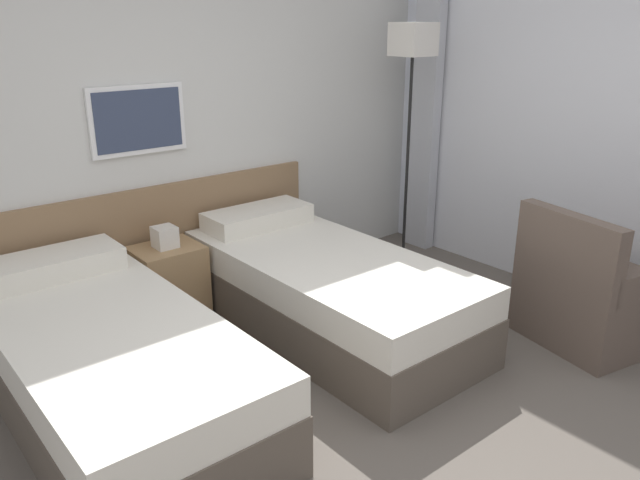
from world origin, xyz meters
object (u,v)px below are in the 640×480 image
bed_near_door (110,365)px  floor_lamp (412,59)px  bed_near_window (326,291)px  armchair (594,298)px  nightstand (169,282)px

bed_near_door → floor_lamp: floor_lamp is taller
bed_near_window → armchair: armchair is taller
bed_near_door → armchair: armchair is taller
floor_lamp → armchair: floor_lamp is taller
bed_near_window → bed_near_door: bearing=180.0°
floor_lamp → nightstand: bearing=170.3°
floor_lamp → armchair: size_ratio=2.08×
floor_lamp → armchair: bearing=-90.0°
nightstand → floor_lamp: floor_lamp is taller
bed_near_window → floor_lamp: bearing=20.5°
bed_near_window → nightstand: (-0.72, 0.78, 0.00)m
bed_near_window → armchair: 1.68m
nightstand → floor_lamp: 2.39m
bed_near_window → floor_lamp: 1.89m
bed_near_door → floor_lamp: size_ratio=1.08×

